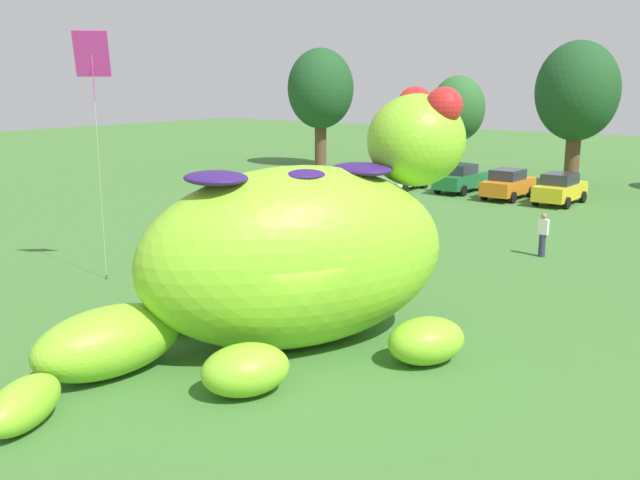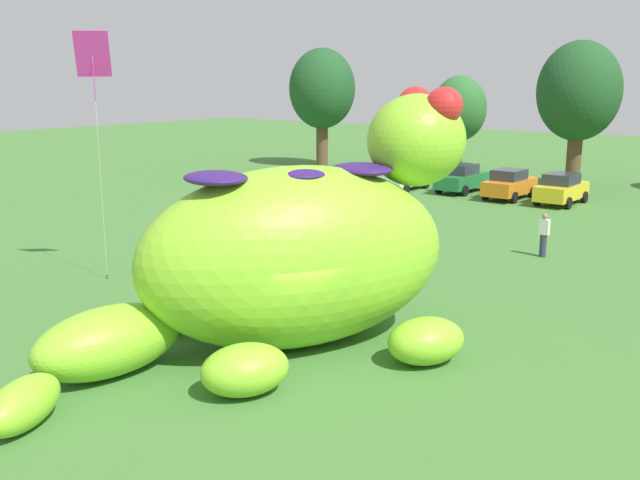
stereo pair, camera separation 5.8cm
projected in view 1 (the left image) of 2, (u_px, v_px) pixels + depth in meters
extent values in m
plane|color=#427533|center=(297.00, 361.00, 17.71)|extent=(160.00, 160.00, 0.00)
ellipsoid|color=#8CD12D|center=(297.00, 257.00, 18.40)|extent=(7.51, 9.26, 4.66)
ellipsoid|color=#8CD12D|center=(416.00, 140.00, 19.27)|extent=(3.43, 3.54, 2.46)
sphere|color=red|center=(415.00, 104.00, 19.82)|extent=(0.98, 0.98, 0.98)
sphere|color=red|center=(444.00, 106.00, 18.63)|extent=(0.98, 0.98, 0.98)
ellipsoid|color=navy|center=(362.00, 169.00, 18.72)|extent=(2.34, 2.19, 0.31)
ellipsoid|color=navy|center=(296.00, 173.00, 17.94)|extent=(2.34, 2.19, 0.31)
ellipsoid|color=navy|center=(216.00, 178.00, 17.06)|extent=(2.34, 2.19, 0.31)
ellipsoid|color=#8CD12D|center=(331.00, 286.00, 22.03)|extent=(2.19, 2.43, 1.14)
ellipsoid|color=#8CD12D|center=(426.00, 341.00, 17.47)|extent=(2.19, 2.43, 1.14)
ellipsoid|color=#8CD12D|center=(187.00, 308.00, 19.92)|extent=(2.19, 2.43, 1.14)
ellipsoid|color=#8CD12D|center=(246.00, 370.00, 15.73)|extent=(2.19, 2.43, 1.14)
ellipsoid|color=#8CD12D|center=(109.00, 342.00, 16.73)|extent=(2.34, 3.94, 1.63)
ellipsoid|color=#8CD12D|center=(23.00, 405.00, 14.21)|extent=(1.78, 2.36, 1.00)
cube|color=white|center=(403.00, 178.00, 44.81)|extent=(1.79, 4.14, 0.80)
cube|color=#2D333D|center=(402.00, 167.00, 44.54)|extent=(1.54, 2.00, 0.60)
cylinder|color=black|center=(401.00, 181.00, 46.39)|extent=(0.25, 0.65, 0.64)
cylinder|color=black|center=(424.00, 183.00, 45.43)|extent=(0.25, 0.65, 0.64)
cylinder|color=black|center=(380.00, 186.00, 44.37)|extent=(0.25, 0.65, 0.64)
cylinder|color=black|center=(405.00, 188.00, 43.41)|extent=(0.25, 0.65, 0.64)
cube|color=#1E7238|center=(460.00, 180.00, 43.86)|extent=(1.78, 4.13, 0.80)
cube|color=#2D333D|center=(460.00, 169.00, 43.60)|extent=(1.54, 2.00, 0.60)
cylinder|color=black|center=(457.00, 183.00, 45.44)|extent=(0.25, 0.64, 0.64)
cylinder|color=black|center=(482.00, 186.00, 44.42)|extent=(0.25, 0.64, 0.64)
cylinder|color=black|center=(438.00, 188.00, 43.48)|extent=(0.25, 0.64, 0.64)
cylinder|color=black|center=(463.00, 191.00, 42.46)|extent=(0.25, 0.64, 0.64)
cube|color=orange|center=(508.00, 186.00, 41.45)|extent=(1.78, 4.13, 0.80)
cube|color=#2D333D|center=(508.00, 174.00, 41.18)|extent=(1.54, 2.00, 0.60)
cylinder|color=black|center=(503.00, 189.00, 43.03)|extent=(0.25, 0.64, 0.64)
cylinder|color=black|center=(531.00, 192.00, 42.01)|extent=(0.25, 0.64, 0.64)
cylinder|color=black|center=(484.00, 195.00, 41.07)|extent=(0.25, 0.64, 0.64)
cylinder|color=black|center=(513.00, 197.00, 40.05)|extent=(0.25, 0.64, 0.64)
cube|color=yellow|center=(560.00, 191.00, 39.69)|extent=(1.79, 4.14, 0.80)
cube|color=#2D333D|center=(560.00, 179.00, 39.42)|extent=(1.54, 2.00, 0.60)
cylinder|color=black|center=(553.00, 194.00, 41.26)|extent=(0.25, 0.64, 0.64)
cylinder|color=black|center=(583.00, 197.00, 40.24)|extent=(0.25, 0.64, 0.64)
cylinder|color=black|center=(536.00, 200.00, 39.31)|extent=(0.25, 0.64, 0.64)
cylinder|color=black|center=(567.00, 203.00, 38.29)|extent=(0.25, 0.64, 0.64)
cylinder|color=brown|center=(321.00, 146.00, 56.80)|extent=(0.91, 0.91, 3.20)
ellipsoid|color=#1E4C23|center=(321.00, 88.00, 55.83)|extent=(5.12, 5.12, 6.14)
cylinder|color=brown|center=(456.00, 155.00, 53.24)|extent=(0.70, 0.70, 2.46)
ellipsoid|color=#2D662D|center=(458.00, 109.00, 52.50)|extent=(3.94, 3.94, 4.73)
cylinder|color=brown|center=(572.00, 162.00, 45.72)|extent=(0.91, 0.91, 3.20)
ellipsoid|color=#1E4C23|center=(577.00, 91.00, 44.76)|extent=(5.12, 5.12, 6.15)
cylinder|color=#2D334C|center=(542.00, 245.00, 28.02)|extent=(0.26, 0.26, 0.88)
cube|color=white|center=(543.00, 227.00, 27.86)|extent=(0.38, 0.22, 0.60)
sphere|color=#9E7051|center=(544.00, 216.00, 27.76)|extent=(0.22, 0.22, 0.22)
cylinder|color=brown|center=(107.00, 277.00, 24.95)|extent=(0.06, 0.06, 0.15)
cylinder|color=silver|center=(99.00, 168.00, 24.13)|extent=(0.01, 0.01, 7.40)
cube|color=#D833A5|center=(92.00, 54.00, 23.32)|extent=(1.13, 1.13, 1.44)
cylinder|color=#D833A5|center=(94.00, 82.00, 23.52)|extent=(0.03, 0.03, 1.20)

